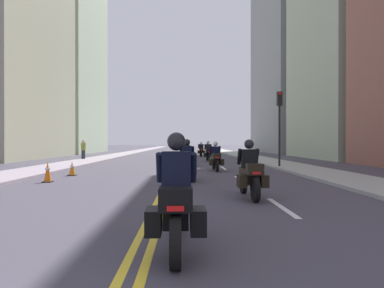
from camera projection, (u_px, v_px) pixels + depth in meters
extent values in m
plane|color=#423F4A|center=(181.00, 153.00, 47.82)|extent=(264.00, 264.00, 0.00)
cube|color=gray|center=(131.00, 153.00, 47.67)|extent=(2.64, 144.00, 0.12)
cube|color=#9DA298|center=(231.00, 153.00, 47.96)|extent=(2.64, 144.00, 0.12)
cube|color=yellow|center=(180.00, 153.00, 47.81)|extent=(0.12, 132.00, 0.01)
cube|color=yellow|center=(182.00, 153.00, 47.82)|extent=(0.12, 132.00, 0.01)
cube|color=silver|center=(282.00, 207.00, 7.88)|extent=(0.14, 2.40, 0.01)
cube|color=silver|center=(240.00, 179.00, 13.88)|extent=(0.14, 2.40, 0.01)
cube|color=silver|center=(223.00, 168.00, 19.88)|extent=(0.14, 2.40, 0.01)
cube|color=silver|center=(215.00, 162.00, 25.88)|extent=(0.14, 2.40, 0.01)
cube|color=silver|center=(209.00, 158.00, 31.88)|extent=(0.14, 2.40, 0.01)
cube|color=silver|center=(205.00, 156.00, 37.88)|extent=(0.14, 2.40, 0.01)
cube|color=silver|center=(202.00, 154.00, 43.87)|extent=(0.14, 2.40, 0.01)
cube|color=silver|center=(200.00, 153.00, 49.87)|extent=(0.14, 2.40, 0.01)
cube|color=silver|center=(199.00, 151.00, 55.87)|extent=(0.14, 2.40, 0.01)
cube|color=#2D3847|center=(376.00, 76.00, 32.66)|extent=(0.04, 11.20, 0.90)
cube|color=#B0C1A1|center=(66.00, 52.00, 48.69)|extent=(8.35, 15.51, 28.79)
cube|color=#2D3847|center=(36.00, 102.00, 48.64)|extent=(0.04, 13.02, 0.90)
cube|color=#2D3847|center=(36.00, 46.00, 48.60)|extent=(0.04, 13.02, 0.90)
cube|color=gray|center=(292.00, 57.00, 51.03)|extent=(8.68, 19.00, 28.30)
cube|color=#2D3847|center=(321.00, 105.00, 51.15)|extent=(0.04, 15.96, 0.90)
cube|color=#2D3847|center=(321.00, 53.00, 51.12)|extent=(0.04, 15.96, 0.90)
cube|color=#2D3847|center=(321.00, 1.00, 51.08)|extent=(0.04, 15.96, 0.90)
cylinder|color=black|center=(177.00, 214.00, 5.64)|extent=(0.14, 0.64, 0.63)
cylinder|color=black|center=(176.00, 242.00, 4.03)|extent=(0.14, 0.64, 0.63)
cube|color=silver|center=(177.00, 193.00, 5.64)|extent=(0.14, 0.32, 0.04)
cube|color=black|center=(176.00, 206.00, 4.84)|extent=(0.34, 1.23, 0.40)
cube|color=black|center=(176.00, 199.00, 4.11)|extent=(0.40, 0.37, 0.28)
cube|color=red|center=(175.00, 209.00, 3.92)|extent=(0.20, 0.03, 0.06)
cube|color=black|center=(154.00, 221.00, 4.34)|extent=(0.21, 0.44, 0.32)
cube|color=black|center=(198.00, 221.00, 4.36)|extent=(0.21, 0.44, 0.32)
cube|color=#B2C1CC|center=(177.00, 176.00, 5.35)|extent=(0.36, 0.13, 0.36)
cube|color=black|center=(176.00, 172.00, 4.78)|extent=(0.40, 0.27, 0.57)
cylinder|color=black|center=(160.00, 168.00, 4.92)|extent=(0.10, 0.28, 0.45)
cylinder|color=black|center=(193.00, 168.00, 4.94)|extent=(0.10, 0.28, 0.45)
sphere|color=black|center=(176.00, 141.00, 4.81)|extent=(0.26, 0.26, 0.26)
cylinder|color=black|center=(243.00, 182.00, 10.03)|extent=(0.14, 0.65, 0.64)
cylinder|color=black|center=(255.00, 190.00, 8.51)|extent=(0.14, 0.65, 0.64)
cube|color=silver|center=(243.00, 171.00, 10.03)|extent=(0.15, 0.32, 0.04)
cube|color=black|center=(249.00, 175.00, 9.27)|extent=(0.35, 1.17, 0.40)
cube|color=black|center=(255.00, 169.00, 8.58)|extent=(0.41, 0.37, 0.28)
cube|color=red|center=(256.00, 173.00, 8.39)|extent=(0.20, 0.04, 0.06)
cube|color=black|center=(242.00, 181.00, 8.80)|extent=(0.21, 0.45, 0.32)
cube|color=black|center=(263.00, 181.00, 8.83)|extent=(0.21, 0.45, 0.32)
cube|color=#B2C1CC|center=(245.00, 160.00, 9.76)|extent=(0.36, 0.13, 0.36)
cube|color=black|center=(249.00, 159.00, 9.22)|extent=(0.41, 0.27, 0.51)
cylinder|color=black|center=(239.00, 157.00, 9.36)|extent=(0.11, 0.28, 0.45)
cylinder|color=black|center=(257.00, 157.00, 9.38)|extent=(0.11, 0.28, 0.45)
sphere|color=black|center=(249.00, 144.00, 9.25)|extent=(0.26, 0.26, 0.26)
cylinder|color=black|center=(187.00, 171.00, 14.18)|extent=(0.14, 0.61, 0.61)
cylinder|color=black|center=(187.00, 174.00, 12.71)|extent=(0.14, 0.61, 0.61)
cube|color=silver|center=(187.00, 163.00, 14.17)|extent=(0.15, 0.32, 0.04)
cube|color=black|center=(187.00, 166.00, 13.44)|extent=(0.34, 1.12, 0.40)
cube|color=black|center=(187.00, 161.00, 12.78)|extent=(0.41, 0.37, 0.28)
cube|color=red|center=(187.00, 163.00, 12.59)|extent=(0.20, 0.03, 0.06)
cube|color=black|center=(179.00, 169.00, 13.00)|extent=(0.21, 0.44, 0.32)
cube|color=black|center=(194.00, 169.00, 13.00)|extent=(0.21, 0.44, 0.32)
cube|color=#B2C1CC|center=(187.00, 155.00, 13.91)|extent=(0.36, 0.13, 0.36)
cube|color=black|center=(187.00, 153.00, 13.39)|extent=(0.40, 0.27, 0.57)
cylinder|color=black|center=(181.00, 152.00, 13.54)|extent=(0.11, 0.28, 0.45)
cylinder|color=black|center=(193.00, 152.00, 13.54)|extent=(0.11, 0.28, 0.45)
sphere|color=black|center=(187.00, 142.00, 13.42)|extent=(0.26, 0.26, 0.26)
cylinder|color=black|center=(214.00, 164.00, 18.91)|extent=(0.13, 0.61, 0.60)
cylinder|color=black|center=(217.00, 166.00, 17.33)|extent=(0.13, 0.61, 0.60)
cube|color=silver|center=(214.00, 158.00, 18.91)|extent=(0.15, 0.32, 0.04)
cube|color=black|center=(215.00, 160.00, 18.12)|extent=(0.35, 1.21, 0.40)
cube|color=black|center=(217.00, 156.00, 17.41)|extent=(0.41, 0.37, 0.28)
cube|color=red|center=(217.00, 158.00, 17.22)|extent=(0.20, 0.04, 0.06)
cube|color=black|center=(211.00, 162.00, 17.63)|extent=(0.21, 0.45, 0.32)
cube|color=black|center=(222.00, 162.00, 17.66)|extent=(0.21, 0.45, 0.32)
cube|color=#B2C1CC|center=(214.00, 152.00, 18.62)|extent=(0.36, 0.13, 0.36)
cube|color=black|center=(215.00, 151.00, 18.07)|extent=(0.41, 0.27, 0.50)
cylinder|color=black|center=(211.00, 150.00, 18.21)|extent=(0.11, 0.28, 0.45)
cylinder|color=black|center=(220.00, 150.00, 18.23)|extent=(0.11, 0.28, 0.45)
sphere|color=white|center=(215.00, 144.00, 18.10)|extent=(0.26, 0.26, 0.26)
cylinder|color=black|center=(185.00, 160.00, 23.36)|extent=(0.14, 0.63, 0.63)
cylinder|color=black|center=(187.00, 161.00, 21.84)|extent=(0.14, 0.63, 0.63)
cube|color=silver|center=(185.00, 155.00, 23.36)|extent=(0.15, 0.33, 0.04)
cube|color=black|center=(186.00, 156.00, 22.60)|extent=(0.37, 1.17, 0.40)
cube|color=black|center=(186.00, 153.00, 21.91)|extent=(0.42, 0.38, 0.28)
cube|color=red|center=(187.00, 154.00, 21.72)|extent=(0.20, 0.04, 0.06)
cube|color=black|center=(182.00, 158.00, 22.12)|extent=(0.22, 0.45, 0.32)
cube|color=black|center=(191.00, 158.00, 22.16)|extent=(0.22, 0.45, 0.32)
cube|color=#B2C1CC|center=(186.00, 150.00, 23.08)|extent=(0.37, 0.14, 0.36)
cube|color=black|center=(186.00, 149.00, 22.55)|extent=(0.41, 0.28, 0.51)
cylinder|color=black|center=(182.00, 148.00, 22.68)|extent=(0.11, 0.29, 0.45)
cylinder|color=black|center=(189.00, 148.00, 22.71)|extent=(0.11, 0.29, 0.45)
sphere|color=white|center=(186.00, 143.00, 22.57)|extent=(0.26, 0.26, 0.26)
cylinder|color=black|center=(207.00, 156.00, 28.11)|extent=(0.12, 0.67, 0.67)
cylinder|color=black|center=(209.00, 157.00, 26.56)|extent=(0.12, 0.67, 0.67)
cube|color=silver|center=(207.00, 152.00, 28.11)|extent=(0.15, 0.32, 0.04)
cube|color=black|center=(208.00, 153.00, 27.33)|extent=(0.35, 1.19, 0.40)
cube|color=black|center=(209.00, 151.00, 26.63)|extent=(0.41, 0.37, 0.28)
cube|color=red|center=(209.00, 152.00, 26.44)|extent=(0.20, 0.03, 0.06)
cube|color=black|center=(205.00, 155.00, 26.86)|extent=(0.21, 0.44, 0.32)
cube|color=black|center=(212.00, 155.00, 26.88)|extent=(0.21, 0.44, 0.32)
cube|color=#B2C1CC|center=(207.00, 148.00, 27.83)|extent=(0.36, 0.13, 0.36)
cube|color=black|center=(208.00, 147.00, 27.28)|extent=(0.41, 0.27, 0.54)
cylinder|color=black|center=(205.00, 147.00, 27.42)|extent=(0.11, 0.28, 0.45)
cylinder|color=black|center=(211.00, 147.00, 27.44)|extent=(0.11, 0.28, 0.45)
sphere|color=white|center=(208.00, 142.00, 27.31)|extent=(0.26, 0.26, 0.26)
cylinder|color=black|center=(185.00, 155.00, 32.51)|extent=(0.13, 0.61, 0.61)
cylinder|color=black|center=(185.00, 156.00, 30.89)|extent=(0.13, 0.61, 0.61)
cube|color=silver|center=(185.00, 151.00, 32.51)|extent=(0.14, 0.32, 0.04)
cube|color=black|center=(185.00, 152.00, 31.70)|extent=(0.33, 1.24, 0.40)
cube|color=black|center=(185.00, 150.00, 30.96)|extent=(0.40, 0.36, 0.28)
cube|color=red|center=(185.00, 151.00, 30.77)|extent=(0.20, 0.03, 0.06)
cube|color=black|center=(182.00, 153.00, 31.20)|extent=(0.20, 0.44, 0.32)
cube|color=black|center=(188.00, 153.00, 31.22)|extent=(0.20, 0.44, 0.32)
cube|color=#B2C1CC|center=(185.00, 148.00, 32.21)|extent=(0.36, 0.12, 0.36)
cube|color=black|center=(185.00, 147.00, 31.64)|extent=(0.40, 0.26, 0.56)
cylinder|color=black|center=(182.00, 146.00, 31.79)|extent=(0.10, 0.28, 0.45)
cylinder|color=black|center=(187.00, 146.00, 31.80)|extent=(0.10, 0.28, 0.45)
sphere|color=white|center=(185.00, 143.00, 31.67)|extent=(0.26, 0.26, 0.26)
cylinder|color=black|center=(200.00, 153.00, 36.45)|extent=(0.13, 0.64, 0.63)
cylinder|color=black|center=(202.00, 154.00, 34.97)|extent=(0.13, 0.64, 0.63)
cube|color=silver|center=(200.00, 150.00, 36.45)|extent=(0.15, 0.33, 0.04)
cube|color=black|center=(201.00, 151.00, 35.71)|extent=(0.37, 1.14, 0.40)
cube|color=black|center=(202.00, 149.00, 35.05)|extent=(0.42, 0.38, 0.28)
cube|color=red|center=(202.00, 150.00, 34.86)|extent=(0.20, 0.04, 0.06)
cube|color=black|center=(199.00, 152.00, 35.25)|extent=(0.22, 0.45, 0.32)
cube|color=black|center=(204.00, 152.00, 35.29)|extent=(0.22, 0.45, 0.32)
cube|color=#B2C1CC|center=(201.00, 147.00, 36.18)|extent=(0.37, 0.14, 0.36)
cube|color=black|center=(201.00, 147.00, 35.66)|extent=(0.41, 0.28, 0.51)
cylinder|color=black|center=(199.00, 146.00, 35.79)|extent=(0.11, 0.28, 0.45)
cylinder|color=black|center=(203.00, 146.00, 35.82)|extent=(0.11, 0.28, 0.45)
sphere|color=white|center=(201.00, 143.00, 35.69)|extent=(0.26, 0.26, 0.26)
cube|color=black|center=(48.00, 182.00, 12.86)|extent=(0.34, 0.34, 0.03)
cone|color=orange|center=(48.00, 171.00, 12.86)|extent=(0.27, 0.27, 0.76)
cylinder|color=white|center=(48.00, 169.00, 12.86)|extent=(0.18, 0.18, 0.08)
cube|color=black|center=(72.00, 175.00, 15.43)|extent=(0.36, 0.36, 0.03)
cone|color=orange|center=(72.00, 168.00, 15.42)|extent=(0.29, 0.29, 0.62)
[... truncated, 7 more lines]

